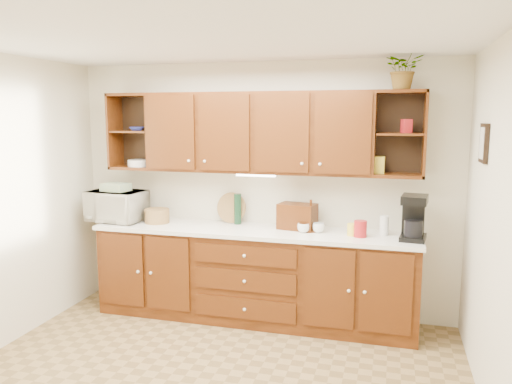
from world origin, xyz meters
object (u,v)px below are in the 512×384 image
Objects in this scene: potted_plant at (404,69)px; microwave at (117,206)px; coffee_maker at (414,218)px; bread_box at (297,216)px.

microwave is at bearing -178.18° from potted_plant.
potted_plant is at bearing 150.45° from coffee_maker.
potted_plant is (2.90, 0.09, 1.37)m from microwave.
bread_box is 1.11m from coffee_maker.
potted_plant is at bearing 6.34° from microwave.
coffee_maker reaches higher than bread_box.
microwave is 1.43× the size of coffee_maker.
bread_box is 0.88× the size of coffee_maker.
potted_plant is (0.96, -0.03, 1.41)m from bread_box.
potted_plant is at bearing 9.04° from bread_box.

